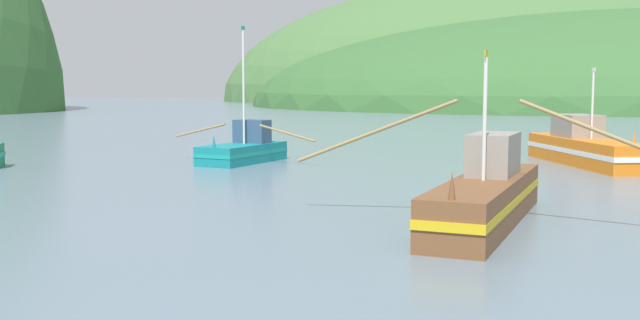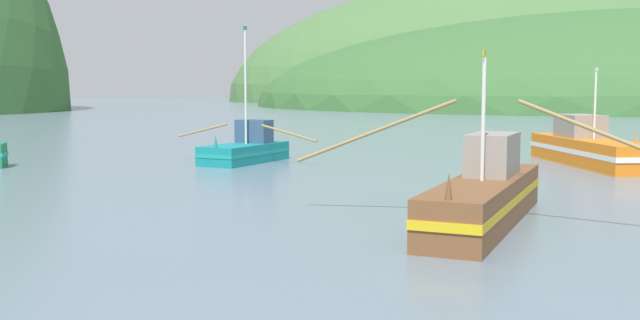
# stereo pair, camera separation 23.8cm
# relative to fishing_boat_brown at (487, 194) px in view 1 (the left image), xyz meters

# --- Properties ---
(hill_mid_left) EXTENTS (180.22, 144.17, 74.00)m
(hill_mid_left) POSITION_rel_fishing_boat_brown_xyz_m (102.81, 194.45, -0.91)
(hill_mid_left) COLOR #47703D
(hill_mid_left) RESTS_ON ground
(fishing_boat_brown) EXTENTS (10.34, 9.25, 5.33)m
(fishing_boat_brown) POSITION_rel_fishing_boat_brown_xyz_m (0.00, 0.00, 0.00)
(fishing_boat_brown) COLOR brown
(fishing_boat_brown) RESTS_ON ground
(fishing_boat_teal) EXTENTS (7.08, 6.15, 7.60)m
(fishing_boat_teal) POSITION_rel_fishing_boat_brown_xyz_m (-4.89, 20.23, -0.19)
(fishing_boat_teal) COLOR #147F84
(fishing_boat_teal) RESTS_ON ground
(fishing_boat_orange) EXTENTS (3.92, 11.00, 5.27)m
(fishing_boat_orange) POSITION_rel_fishing_boat_brown_xyz_m (13.15, 14.70, 0.01)
(fishing_boat_orange) COLOR orange
(fishing_boat_orange) RESTS_ON ground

